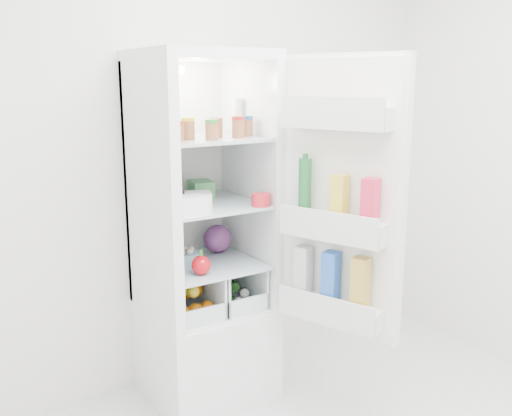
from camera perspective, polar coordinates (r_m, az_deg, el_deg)
room_walls at (r=1.99m, az=16.32°, el=10.26°), size 3.02×3.02×2.61m
refrigerator at (r=3.03m, az=-5.59°, el=-6.52°), size 0.60×0.60×1.80m
shelf_low at (r=2.95m, az=-5.07°, el=-5.49°), size 0.49×0.53×0.01m
shelf_mid at (r=2.87m, az=-5.18°, el=0.40°), size 0.49×0.53×0.02m
shelf_top at (r=2.82m, az=-5.32°, el=6.96°), size 0.49×0.53×0.02m
crisper_left at (r=2.95m, az=-7.15°, el=-8.28°), size 0.23×0.46×0.22m
crisper_right at (r=3.05m, az=-2.96°, el=-7.44°), size 0.23×0.46×0.22m
condiment_jars at (r=2.73m, az=-4.97°, el=7.84°), size 0.46×0.32×0.08m
squeeze_bottle at (r=2.95m, az=-1.92°, el=9.17°), size 0.07×0.07×0.18m
tub_white at (r=2.62m, az=-6.53°, el=0.26°), size 0.15×0.15×0.08m
tub_cream at (r=2.76m, az=-5.81°, el=0.80°), size 0.17×0.17×0.07m
tin_red at (r=2.77m, az=0.48°, el=0.82°), size 0.11×0.11×0.06m
tub_green at (r=3.01m, az=-5.50°, el=1.92°), size 0.14×0.17×0.09m
red_cabbage at (r=3.08m, az=-3.87°, el=-3.08°), size 0.15×0.15×0.15m
bell_pepper at (r=2.75m, az=-5.51°, el=-5.71°), size 0.09×0.09×0.09m
mushroom_bowl at (r=2.90m, az=-7.08°, el=-5.06°), size 0.16×0.16×0.07m
citrus_pile at (r=2.91m, az=-6.68°, el=-8.93°), size 0.20×0.24×0.16m
veg_pile at (r=3.07m, az=-2.85°, el=-8.26°), size 0.16×0.30×0.10m
fridge_door at (r=2.64m, az=8.35°, el=0.18°), size 0.35×0.58×1.30m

